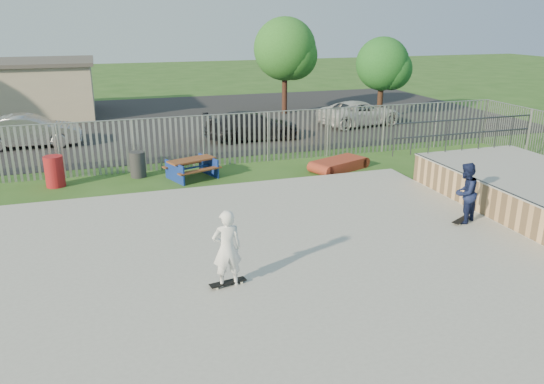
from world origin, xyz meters
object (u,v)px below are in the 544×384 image
object	(u,v)px
trash_bin_grey	(138,164)
car_white	(360,113)
car_silver	(29,131)
tree_right	(382,64)
trash_bin_red	(54,171)
picnic_table	(192,168)
funbox	(339,165)
car_dark	(252,126)
tree_mid	(285,49)
skater_white	(227,249)
skater_navy	(465,193)

from	to	relation	value
trash_bin_grey	car_white	world-z (taller)	car_white
car_silver	tree_right	bearing A→B (deg)	-84.53
car_silver	trash_bin_red	bearing A→B (deg)	-167.15
picnic_table	funbox	distance (m)	5.55
car_dark	tree_mid	distance (m)	7.96
trash_bin_red	tree_right	world-z (taller)	tree_right
picnic_table	car_silver	size ratio (longest dim) A/B	0.47
car_white	car_dark	bearing A→B (deg)	94.95
car_white	picnic_table	bearing A→B (deg)	115.26
trash_bin_grey	car_dark	world-z (taller)	car_dark
trash_bin_red	skater_white	xyz separation A→B (m)	(3.93, -9.00, 0.46)
trash_bin_grey	skater_navy	size ratio (longest dim) A/B	0.55
car_white	skater_navy	distance (m)	14.50
picnic_table	skater_white	xyz separation A→B (m)	(-0.71, -8.53, 0.63)
car_dark	funbox	bearing A→B (deg)	-162.80
trash_bin_grey	skater_white	distance (m)	9.38
funbox	skater_navy	bearing A→B (deg)	-105.23
trash_bin_red	tree_right	bearing A→B (deg)	25.43
tree_mid	car_dark	bearing A→B (deg)	-121.10
picnic_table	skater_navy	world-z (taller)	skater_navy
funbox	trash_bin_grey	distance (m)	7.49
car_silver	skater_white	bearing A→B (deg)	-160.32
funbox	tree_mid	xyz separation A→B (m)	(2.08, 12.28, 3.57)
trash_bin_grey	tree_mid	distance (m)	14.79
car_silver	tree_mid	distance (m)	14.72
car_white	skater_white	distance (m)	18.99
picnic_table	car_silver	world-z (taller)	car_silver
trash_bin_red	tree_mid	xyz separation A→B (m)	(12.23, 11.19, 3.23)
trash_bin_red	tree_mid	bearing A→B (deg)	42.45
skater_navy	trash_bin_grey	bearing A→B (deg)	-71.04
car_white	skater_white	world-z (taller)	skater_white
funbox	tree_mid	size ratio (longest dim) A/B	0.40
trash_bin_grey	tree_right	size ratio (longest dim) A/B	0.21
car_silver	car_dark	distance (m)	9.97
trash_bin_red	car_white	world-z (taller)	car_white
car_white	tree_mid	world-z (taller)	tree_mid
tree_mid	tree_right	distance (m)	5.67
car_dark	car_white	world-z (taller)	car_dark
tree_right	skater_navy	world-z (taller)	tree_right
car_white	tree_mid	bearing A→B (deg)	20.51
trash_bin_red	car_silver	xyz separation A→B (m)	(-1.40, 6.52, 0.20)
funbox	car_dark	xyz separation A→B (m)	(-1.71, 6.00, 0.47)
car_dark	skater_navy	xyz separation A→B (m)	(2.50, -12.35, 0.32)
car_dark	skater_white	bearing A→B (deg)	163.31
trash_bin_grey	tree_right	xyz separation A→B (m)	(14.09, 7.74, 2.58)
funbox	trash_bin_grey	xyz separation A→B (m)	(-7.35, 1.39, 0.27)
car_silver	car_white	distance (m)	16.28
funbox	tree_right	world-z (taller)	tree_right
car_dark	picnic_table	bearing A→B (deg)	146.02
trash_bin_grey	skater_navy	distance (m)	11.25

